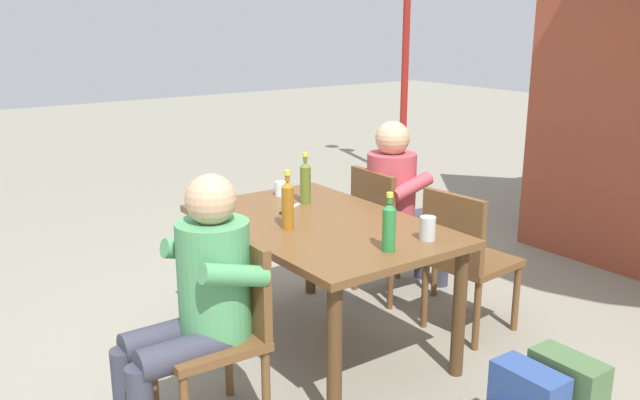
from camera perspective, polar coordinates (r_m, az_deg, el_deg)
name	(u,v)px	position (r m, az deg, el deg)	size (l,w,h in m)	color
ground_plane	(320,346)	(3.93, 0.00, -12.24)	(24.00, 24.00, 0.00)	gray
dining_table	(320,237)	(3.67, 0.00, -3.19)	(1.50, 0.96, 0.74)	brown
chair_near_right	(223,324)	(3.09, -8.24, -10.32)	(0.46, 0.46, 0.87)	brown
chair_far_left	(386,226)	(4.44, 5.63, -2.19)	(0.46, 0.46, 0.87)	brown
chair_far_right	(464,255)	(3.98, 12.13, -4.55)	(0.48, 0.48, 0.87)	brown
person_in_white_shirt	(198,294)	(2.98, -10.26, -7.88)	(0.47, 0.61, 1.18)	#4C935B
person_in_plaid_shirt	(400,199)	(4.46, 6.77, 0.09)	(0.47, 0.61, 1.18)	#B7424C
bottle_green	(389,226)	(3.17, 5.86, -2.21)	(0.06, 0.06, 0.29)	#287A38
bottle_olive	(305,182)	(3.97, -1.25, 1.57)	(0.06, 0.06, 0.31)	#566623
bottle_amber	(288,204)	(3.49, -2.75, -0.32)	(0.06, 0.06, 0.31)	#996019
cup_glass	(281,189)	(4.17, -3.34, 0.98)	(0.07, 0.07, 0.09)	silver
cup_steel	(428,228)	(3.37, 9.10, -2.39)	(0.08, 0.08, 0.12)	#B2B7BC
table_knife	(289,209)	(3.86, -2.68, -0.78)	(0.14, 0.22, 0.01)	silver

